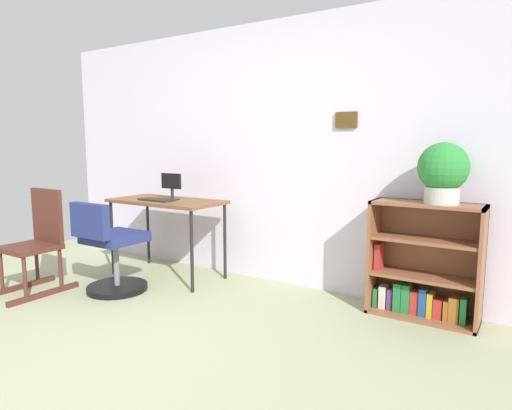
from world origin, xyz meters
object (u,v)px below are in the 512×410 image
object	(u,v)px
potted_plant_on_shelf	(443,171)
keyboard	(156,200)
desk	(167,206)
bookshelf_low	(424,267)
office_chair	(111,253)
monitor	(172,186)
rocking_chair	(38,240)

from	to	relation	value
potted_plant_on_shelf	keyboard	bearing A→B (deg)	-172.10
potted_plant_on_shelf	desk	bearing A→B (deg)	-174.45
keyboard	bookshelf_low	world-z (taller)	bookshelf_low
desk	office_chair	world-z (taller)	office_chair
keyboard	desk	bearing A→B (deg)	74.76
monitor	keyboard	distance (m)	0.20
desk	keyboard	distance (m)	0.13
desk	rocking_chair	xyz separation A→B (m)	(-0.65, -0.93, -0.24)
desk	bookshelf_low	xyz separation A→B (m)	(2.32, 0.29, -0.32)
rocking_chair	potted_plant_on_shelf	distance (m)	3.35
rocking_chair	monitor	bearing A→B (deg)	54.34
desk	bookshelf_low	world-z (taller)	bookshelf_low
monitor	office_chair	world-z (taller)	monitor
desk	keyboard	bearing A→B (deg)	-105.24
office_chair	bookshelf_low	xyz separation A→B (m)	(2.40, 0.91, 0.02)
desk	potted_plant_on_shelf	size ratio (longest dim) A/B	2.57
bookshelf_low	potted_plant_on_shelf	size ratio (longest dim) A/B	2.00
monitor	rocking_chair	world-z (taller)	monitor
desk	bookshelf_low	size ratio (longest dim) A/B	1.28
keyboard	rocking_chair	distance (m)	1.08
office_chair	bookshelf_low	size ratio (longest dim) A/B	0.93
desk	rocking_chair	size ratio (longest dim) A/B	1.24
office_chair	potted_plant_on_shelf	world-z (taller)	potted_plant_on_shelf
bookshelf_low	desk	bearing A→B (deg)	-172.89
keyboard	rocking_chair	world-z (taller)	rocking_chair
office_chair	bookshelf_low	bearing A→B (deg)	20.71
potted_plant_on_shelf	monitor	bearing A→B (deg)	-175.17
keyboard	office_chair	size ratio (longest dim) A/B	0.45
monitor	bookshelf_low	size ratio (longest dim) A/B	0.29
office_chair	bookshelf_low	world-z (taller)	bookshelf_low
desk	monitor	world-z (taller)	monitor
monitor	keyboard	size ratio (longest dim) A/B	0.70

